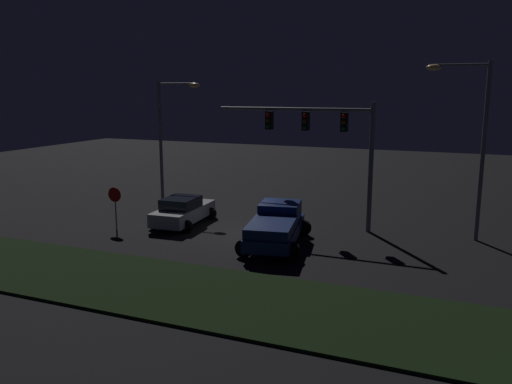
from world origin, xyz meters
TOP-DOWN VIEW (x-y plane):
  - ground_plane at (0.00, 0.00)m, footprint 80.00×80.00m
  - grass_median at (0.00, -8.05)m, footprint 25.82×5.11m
  - pickup_truck at (2.24, -1.41)m, footprint 3.52×5.67m
  - car_sedan at (-3.65, 0.19)m, footprint 2.65×4.49m
  - traffic_signal_gantry at (3.33, 2.49)m, footprint 8.32×0.56m
  - street_lamp_left at (-7.31, 4.98)m, footprint 2.98×0.44m
  - street_lamp_right at (10.25, 2.90)m, footprint 2.86×0.44m
  - stop_sign at (-6.28, -2.07)m, footprint 0.76×0.08m

SIDE VIEW (x-z plane):
  - ground_plane at x=0.00m, z-range 0.00..0.00m
  - grass_median at x=0.00m, z-range 0.00..0.10m
  - car_sedan at x=-3.65m, z-range -0.02..1.49m
  - pickup_truck at x=2.24m, z-range 0.10..1.90m
  - stop_sign at x=-6.28m, z-range 0.45..2.68m
  - street_lamp_left at x=-7.31m, z-range 1.07..8.67m
  - traffic_signal_gantry at x=3.33m, z-range 1.65..8.15m
  - street_lamp_right at x=10.25m, z-range 1.09..9.44m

